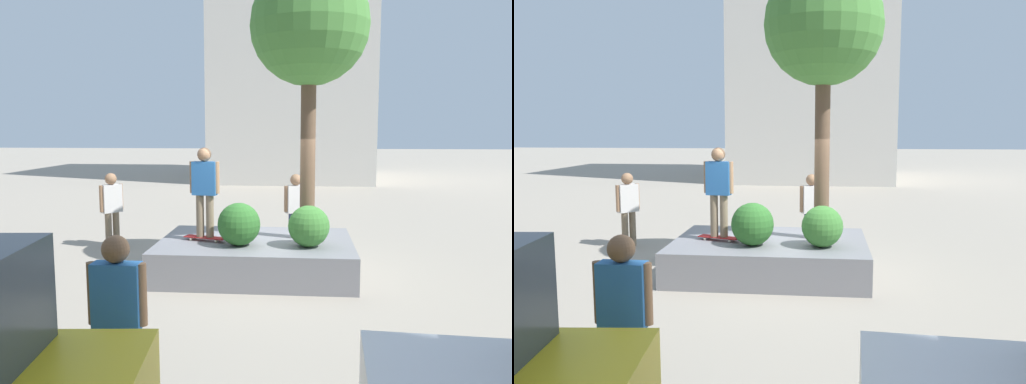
{
  "view_description": "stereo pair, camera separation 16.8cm",
  "coord_description": "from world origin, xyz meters",
  "views": [
    {
      "loc": [
        -0.51,
        9.18,
        2.68
      ],
      "look_at": [
        0.29,
        0.0,
        1.53
      ],
      "focal_mm": 35.43,
      "sensor_mm": 36.0,
      "label": 1
    },
    {
      "loc": [
        -0.68,
        9.17,
        2.68
      ],
      "look_at": [
        0.29,
        0.0,
        1.53
      ],
      "focal_mm": 35.43,
      "sensor_mm": 36.0,
      "label": 2
    }
  ],
  "objects": [
    {
      "name": "hedge_clump",
      "position": [
        -0.68,
        0.46,
        0.99
      ],
      "size": [
        0.73,
        0.73,
        0.73
      ],
      "primitive_type": "sphere",
      "color": "#3D7A33",
      "rests_on": "planter_ledge"
    },
    {
      "name": "plaza_tree",
      "position": [
        -0.66,
        -0.22,
        4.48
      ],
      "size": [
        2.17,
        2.17,
        4.99
      ],
      "color": "brown",
      "rests_on": "planter_ledge"
    },
    {
      "name": "skateboarder",
      "position": [
        1.22,
        0.15,
        1.65
      ],
      "size": [
        0.56,
        0.25,
        1.65
      ],
      "color": "#847056",
      "rests_on": "skateboard"
    },
    {
      "name": "planter_ledge",
      "position": [
        0.29,
        0.0,
        0.31
      ],
      "size": [
        3.55,
        2.54,
        0.63
      ],
      "primitive_type": "cube",
      "color": "gray",
      "rests_on": "ground"
    },
    {
      "name": "ground_plane",
      "position": [
        0.0,
        0.0,
        0.0
      ],
      "size": [
        120.0,
        120.0,
        0.0
      ],
      "primitive_type": "plane",
      "color": "#9E9384"
    },
    {
      "name": "boxwood_shrub",
      "position": [
        0.55,
        0.47,
        1.01
      ],
      "size": [
        0.76,
        0.76,
        0.76
      ],
      "primitive_type": "sphere",
      "color": "#2D6628",
      "rests_on": "planter_ledge"
    },
    {
      "name": "bystander_watching",
      "position": [
        3.72,
        -1.77,
        0.98
      ],
      "size": [
        0.44,
        0.47,
        1.7
      ],
      "color": "#847056",
      "rests_on": "ground"
    },
    {
      "name": "passerby_with_bag",
      "position": [
        -0.42,
        -2.16,
        0.97
      ],
      "size": [
        0.52,
        0.37,
        1.67
      ],
      "color": "navy",
      "rests_on": "ground"
    },
    {
      "name": "skateboard",
      "position": [
        1.22,
        0.15,
        0.68
      ],
      "size": [
        0.83,
        0.42,
        0.07
      ],
      "color": "#A51E1E",
      "rests_on": "planter_ledge"
    },
    {
      "name": "pedestrian_crossing",
      "position": [
        1.19,
        4.72,
        0.98
      ],
      "size": [
        0.58,
        0.26,
        1.7
      ],
      "color": "navy",
      "rests_on": "ground"
    },
    {
      "name": "plaza_lowrise_south",
      "position": [
        -0.04,
        -18.94,
        8.31
      ],
      "size": [
        8.02,
        8.86,
        16.62
      ],
      "primitive_type": "cube",
      "color": "beige",
      "rests_on": "ground"
    }
  ]
}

